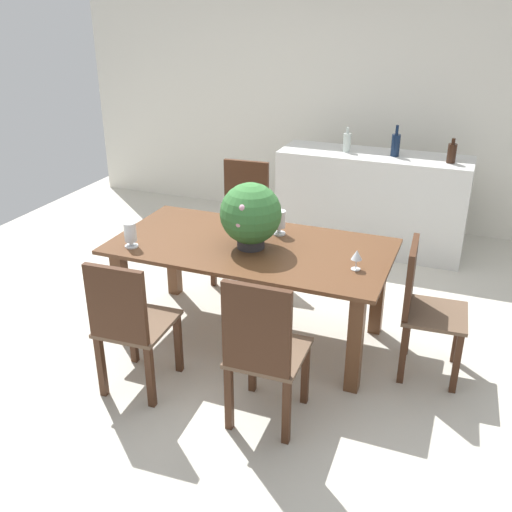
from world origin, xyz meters
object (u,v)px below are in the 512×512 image
object	(u,v)px
chair_near_left	(129,322)
crystal_vase_center_near	(279,221)
wine_bottle_tall	(452,153)
chair_foot_end	(422,303)
chair_near_right	(263,349)
flower_centerpiece	(251,215)
dining_table	(251,261)
wine_bottle_clear	(396,145)
wine_bottle_amber	(347,142)
crystal_vase_right	(130,234)
wine_glass	(357,256)
crystal_vase_left	(244,217)
kitchen_counter	(371,202)
chair_far_left	(243,216)

from	to	relation	value
chair_near_left	crystal_vase_center_near	xyz separation A→B (m)	(0.57, 1.21, 0.33)
wine_bottle_tall	chair_foot_end	bearing A→B (deg)	-88.75
chair_near_right	wine_bottle_tall	xyz separation A→B (m)	(0.74, 2.92, 0.52)
flower_centerpiece	dining_table	bearing A→B (deg)	109.84
wine_bottle_clear	wine_bottle_amber	size ratio (longest dim) A/B	1.24
crystal_vase_right	wine_bottle_tall	bearing A→B (deg)	49.48
chair_foot_end	chair_near_left	bearing A→B (deg)	115.62
wine_glass	wine_bottle_amber	world-z (taller)	wine_bottle_amber
flower_centerpiece	crystal_vase_left	world-z (taller)	flower_centerpiece
chair_near_right	wine_bottle_amber	distance (m)	3.03
kitchen_counter	crystal_vase_center_near	bearing A→B (deg)	-101.74
dining_table	chair_far_left	world-z (taller)	chair_far_left
dining_table	kitchen_counter	xyz separation A→B (m)	(0.49, 2.03, -0.14)
chair_foot_end	flower_centerpiece	xyz separation A→B (m)	(-1.22, -0.04, 0.48)
chair_near_left	wine_glass	xyz separation A→B (m)	(1.25, 0.82, 0.32)
chair_near_right	wine_glass	xyz separation A→B (m)	(0.34, 0.82, 0.30)
chair_near_left	crystal_vase_center_near	bearing A→B (deg)	-118.12
chair_near_left	flower_centerpiece	size ratio (longest dim) A/B	2.02
crystal_vase_right	wine_bottle_clear	bearing A→B (deg)	58.46
kitchen_counter	wine_bottle_tall	bearing A→B (deg)	-5.25
crystal_vase_center_near	crystal_vase_right	world-z (taller)	crystal_vase_center_near
chair_far_left	wine_bottle_tall	world-z (taller)	wine_bottle_tall
chair_near_right	flower_centerpiece	bearing A→B (deg)	-65.46
kitchen_counter	wine_bottle_amber	distance (m)	0.65
chair_foot_end	chair_near_right	size ratio (longest dim) A/B	0.93
crystal_vase_left	kitchen_counter	distance (m)	1.92
flower_centerpiece	crystal_vase_left	bearing A→B (deg)	120.33
chair_far_left	wine_bottle_amber	bearing A→B (deg)	54.53
chair_near_right	crystal_vase_right	world-z (taller)	chair_near_right
crystal_vase_right	chair_near_right	bearing A→B (deg)	-25.68
kitchen_counter	wine_bottle_clear	xyz separation A→B (m)	(0.19, -0.01, 0.60)
wine_glass	wine_bottle_clear	bearing A→B (deg)	93.31
flower_centerpiece	kitchen_counter	bearing A→B (deg)	77.26
dining_table	chair_near_right	bearing A→B (deg)	-64.31
crystal_vase_right	crystal_vase_center_near	bearing A→B (deg)	34.38
chair_near_left	wine_bottle_tall	bearing A→B (deg)	-122.48
crystal_vase_left	crystal_vase_right	xyz separation A→B (m)	(-0.62, -0.62, 0.00)
chair_near_left	wine_bottle_clear	xyz separation A→B (m)	(1.12, 2.97, 0.56)
dining_table	chair_foot_end	xyz separation A→B (m)	(1.24, -0.01, -0.10)
flower_centerpiece	wine_bottle_tall	distance (m)	2.34
crystal_vase_right	chair_foot_end	bearing A→B (deg)	9.72
dining_table	crystal_vase_left	xyz separation A→B (m)	(-0.16, 0.26, 0.23)
chair_far_left	wine_glass	distance (m)	1.68
wine_bottle_clear	wine_glass	bearing A→B (deg)	-86.69
chair_far_left	flower_centerpiece	size ratio (longest dim) A/B	2.25
chair_foot_end	wine_glass	xyz separation A→B (m)	(-0.44, -0.12, 0.33)
crystal_vase_left	wine_bottle_amber	bearing A→B (deg)	78.20
flower_centerpiece	crystal_vase_center_near	bearing A→B (deg)	71.70
flower_centerpiece	wine_glass	bearing A→B (deg)	-6.08
crystal_vase_left	chair_far_left	bearing A→B (deg)	113.40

